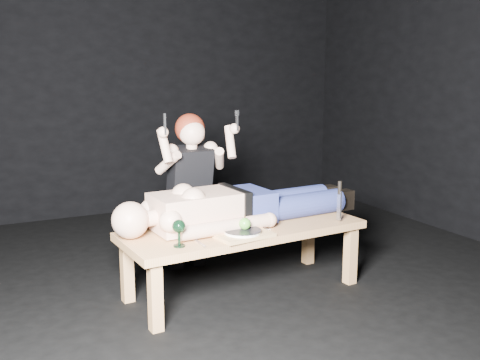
{
  "coord_description": "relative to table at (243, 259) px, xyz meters",
  "views": [
    {
      "loc": [
        -1.39,
        -3.11,
        1.45
      ],
      "look_at": [
        0.18,
        0.07,
        0.75
      ],
      "focal_mm": 41.73,
      "sensor_mm": 36.0,
      "label": 1
    }
  ],
  "objects": [
    {
      "name": "ground",
      "position": [
        -0.18,
        -0.02,
        -0.23
      ],
      "size": [
        5.0,
        5.0,
        0.0
      ],
      "primitive_type": "plane",
      "color": "black",
      "rests_on": "ground"
    },
    {
      "name": "back_wall",
      "position": [
        -0.18,
        2.48,
        1.27
      ],
      "size": [
        5.0,
        0.0,
        5.0
      ],
      "primitive_type": "plane",
      "rotation": [
        1.57,
        0.0,
        0.0
      ],
      "color": "black",
      "rests_on": "ground"
    },
    {
      "name": "table",
      "position": [
        0.0,
        0.0,
        0.0
      ],
      "size": [
        1.63,
        0.71,
        0.45
      ],
      "primitive_type": "cube",
      "rotation": [
        0.0,
        0.0,
        0.07
      ],
      "color": "tan",
      "rests_on": "ground"
    },
    {
      "name": "lying_man",
      "position": [
        0.05,
        0.11,
        0.37
      ],
      "size": [
        1.77,
        0.65,
        0.29
      ],
      "primitive_type": null,
      "rotation": [
        0.0,
        0.0,
        0.07
      ],
      "color": "beige",
      "rests_on": "table"
    },
    {
      "name": "kneeling_woman",
      "position": [
        -0.16,
        0.6,
        0.37
      ],
      "size": [
        0.64,
        0.71,
        1.19
      ],
      "primitive_type": null,
      "rotation": [
        0.0,
        0.0,
        0.0
      ],
      "color": "black",
      "rests_on": "ground"
    },
    {
      "name": "serving_tray",
      "position": [
        -0.1,
        -0.19,
        0.24
      ],
      "size": [
        0.37,
        0.29,
        0.02
      ],
      "primitive_type": "cube",
      "rotation": [
        0.0,
        0.0,
        0.13
      ],
      "color": "tan",
      "rests_on": "table"
    },
    {
      "name": "plate",
      "position": [
        -0.1,
        -0.19,
        0.25
      ],
      "size": [
        0.25,
        0.25,
        0.02
      ],
      "primitive_type": "cylinder",
      "rotation": [
        0.0,
        0.0,
        0.13
      ],
      "color": "white",
      "rests_on": "serving_tray"
    },
    {
      "name": "apple",
      "position": [
        -0.08,
        -0.18,
        0.3
      ],
      "size": [
        0.07,
        0.07,
        0.07
      ],
      "primitive_type": "sphere",
      "color": "#338C17",
      "rests_on": "plate"
    },
    {
      "name": "goblet",
      "position": [
        -0.52,
        -0.21,
        0.31
      ],
      "size": [
        0.08,
        0.08,
        0.16
      ],
      "primitive_type": null,
      "rotation": [
        0.0,
        0.0,
        0.07
      ],
      "color": "black",
      "rests_on": "table"
    },
    {
      "name": "fork_flat",
      "position": [
        -0.39,
        -0.21,
        0.23
      ],
      "size": [
        0.02,
        0.17,
        0.01
      ],
      "primitive_type": "cube",
      "rotation": [
        0.0,
        0.0,
        -0.0
      ],
      "color": "#B2B2B7",
      "rests_on": "table"
    },
    {
      "name": "knife_flat",
      "position": [
        0.06,
        -0.17,
        0.23
      ],
      "size": [
        0.05,
        0.17,
        0.01
      ],
      "primitive_type": "cube",
      "rotation": [
        0.0,
        0.0,
        0.2
      ],
      "color": "#B2B2B7",
      "rests_on": "table"
    },
    {
      "name": "spoon_flat",
      "position": [
        0.05,
        -0.1,
        0.23
      ],
      "size": [
        0.15,
        0.1,
        0.01
      ],
      "primitive_type": "cube",
      "rotation": [
        0.0,
        0.0,
        1.0
      ],
      "color": "#B2B2B7",
      "rests_on": "table"
    },
    {
      "name": "carving_knife",
      "position": [
        0.63,
        -0.17,
        0.36
      ],
      "size": [
        0.04,
        0.04,
        0.28
      ],
      "primitive_type": null,
      "rotation": [
        0.0,
        0.0,
        0.07
      ],
      "color": "#B2B2B7",
      "rests_on": "table"
    }
  ]
}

